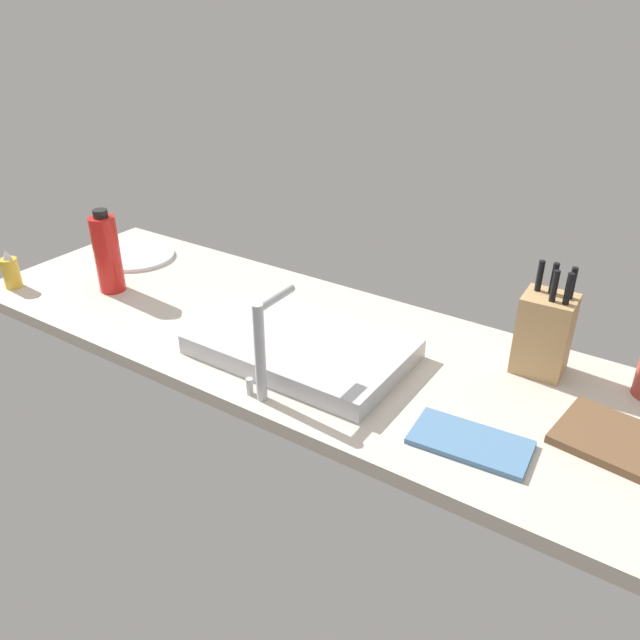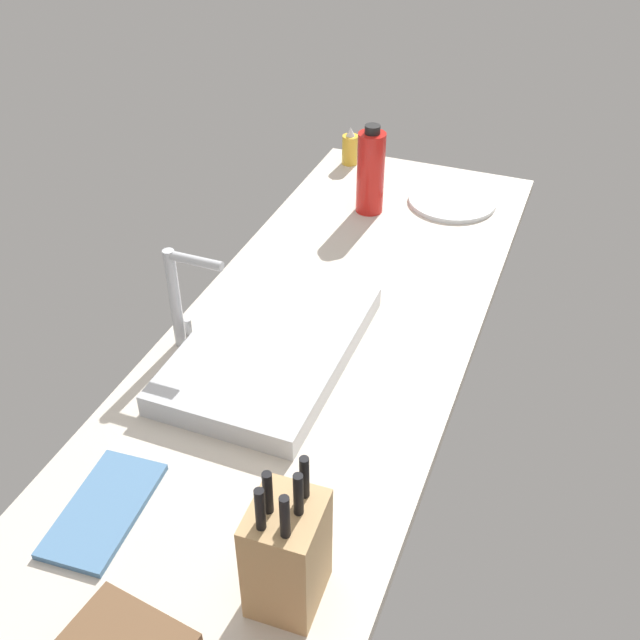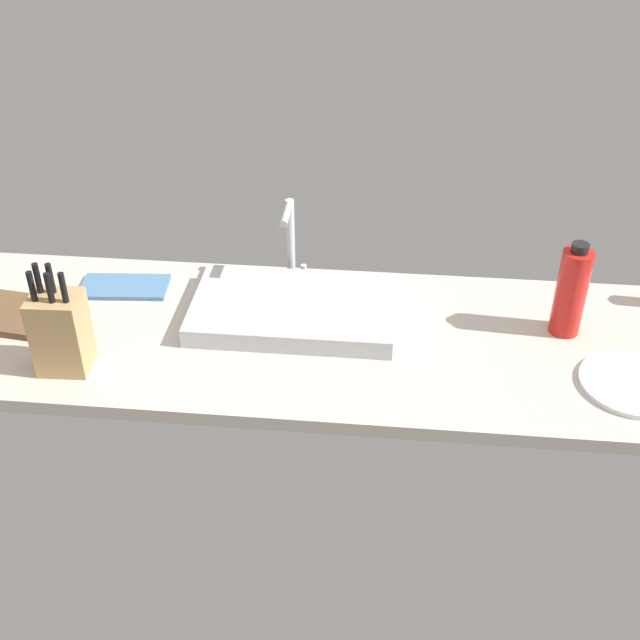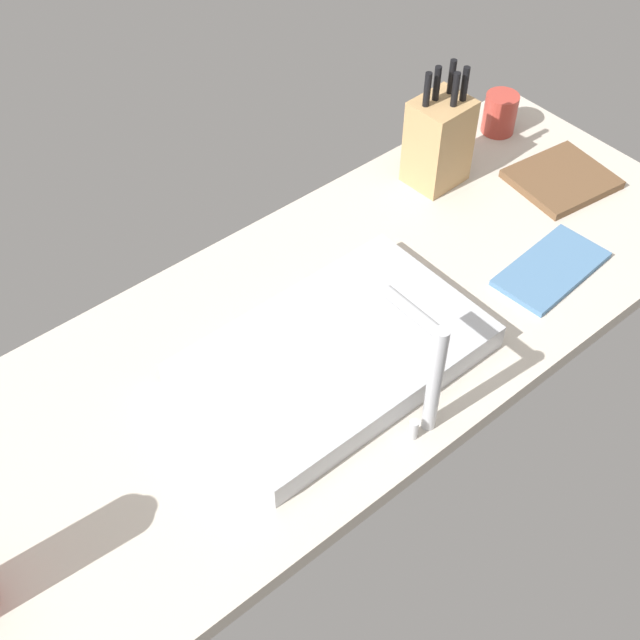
{
  "view_description": "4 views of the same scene",
  "coord_description": "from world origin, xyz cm",
  "px_view_note": "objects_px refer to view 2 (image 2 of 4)",
  "views": [
    {
      "loc": [
        -83.86,
        115.13,
        85.88
      ],
      "look_at": [
        -6.73,
        -1.09,
        9.54
      ],
      "focal_mm": 35.38,
      "sensor_mm": 36.0,
      "label": 1
    },
    {
      "loc": [
        -116.93,
        -47.0,
        105.09
      ],
      "look_at": [
        -1.17,
        -1.65,
        11.49
      ],
      "focal_mm": 42.15,
      "sensor_mm": 36.0,
      "label": 2
    },
    {
      "loc": [
        17.05,
        -162.22,
        119.65
      ],
      "look_at": [
        0.97,
        -2.93,
        10.13
      ],
      "focal_mm": 45.1,
      "sensor_mm": 36.0,
      "label": 3
    },
    {
      "loc": [
        56.3,
        78.64,
        119.06
      ],
      "look_at": [
        -6.91,
        3.08,
        11.43
      ],
      "focal_mm": 47.71,
      "sensor_mm": 36.0,
      "label": 4
    }
  ],
  "objects_px": {
    "dish_towel": "(104,509)",
    "knife_block": "(287,553)",
    "dinner_plate": "(452,201)",
    "soap_bottle": "(350,148)",
    "faucet": "(180,292)",
    "sink_basin": "(271,347)",
    "water_bottle": "(371,172)"
  },
  "relations": [
    {
      "from": "dish_towel",
      "to": "knife_block",
      "type": "bearing_deg",
      "value": -94.81
    },
    {
      "from": "knife_block",
      "to": "dinner_plate",
      "type": "distance_m",
      "value": 1.32
    },
    {
      "from": "soap_bottle",
      "to": "dinner_plate",
      "type": "relative_size",
      "value": 0.48
    },
    {
      "from": "dish_towel",
      "to": "dinner_plate",
      "type": "bearing_deg",
      "value": -12.69
    },
    {
      "from": "faucet",
      "to": "soap_bottle",
      "type": "relative_size",
      "value": 1.98
    },
    {
      "from": "sink_basin",
      "to": "dinner_plate",
      "type": "bearing_deg",
      "value": -13.72
    },
    {
      "from": "soap_bottle",
      "to": "dinner_plate",
      "type": "height_order",
      "value": "soap_bottle"
    },
    {
      "from": "water_bottle",
      "to": "dish_towel",
      "type": "distance_m",
      "value": 1.17
    },
    {
      "from": "dinner_plate",
      "to": "soap_bottle",
      "type": "bearing_deg",
      "value": 69.1
    },
    {
      "from": "soap_bottle",
      "to": "sink_basin",
      "type": "bearing_deg",
      "value": -170.42
    },
    {
      "from": "sink_basin",
      "to": "soap_bottle",
      "type": "relative_size",
      "value": 4.34
    },
    {
      "from": "faucet",
      "to": "water_bottle",
      "type": "height_order",
      "value": "water_bottle"
    },
    {
      "from": "knife_block",
      "to": "water_bottle",
      "type": "height_order",
      "value": "knife_block"
    },
    {
      "from": "faucet",
      "to": "dish_towel",
      "type": "distance_m",
      "value": 0.47
    },
    {
      "from": "sink_basin",
      "to": "dish_towel",
      "type": "xyz_separation_m",
      "value": [
        -0.48,
        0.09,
        -0.02
      ]
    },
    {
      "from": "dish_towel",
      "to": "sink_basin",
      "type": "bearing_deg",
      "value": -10.92
    },
    {
      "from": "water_bottle",
      "to": "dish_towel",
      "type": "bearing_deg",
      "value": 175.88
    },
    {
      "from": "sink_basin",
      "to": "knife_block",
      "type": "relative_size",
      "value": 1.93
    },
    {
      "from": "water_bottle",
      "to": "dinner_plate",
      "type": "xyz_separation_m",
      "value": [
        0.13,
        -0.21,
        -0.11
      ]
    },
    {
      "from": "sink_basin",
      "to": "water_bottle",
      "type": "xyz_separation_m",
      "value": [
        0.68,
        0.01,
        0.09
      ]
    },
    {
      "from": "sink_basin",
      "to": "dinner_plate",
      "type": "xyz_separation_m",
      "value": [
        0.81,
        -0.2,
        -0.02
      ]
    },
    {
      "from": "water_bottle",
      "to": "sink_basin",
      "type": "bearing_deg",
      "value": -179.29
    },
    {
      "from": "soap_bottle",
      "to": "water_bottle",
      "type": "relative_size",
      "value": 0.48
    },
    {
      "from": "sink_basin",
      "to": "dish_towel",
      "type": "bearing_deg",
      "value": 169.08
    },
    {
      "from": "faucet",
      "to": "dish_towel",
      "type": "height_order",
      "value": "faucet"
    },
    {
      "from": "knife_block",
      "to": "water_bottle",
      "type": "relative_size",
      "value": 1.07
    },
    {
      "from": "sink_basin",
      "to": "dish_towel",
      "type": "relative_size",
      "value": 2.2
    },
    {
      "from": "faucet",
      "to": "water_bottle",
      "type": "distance_m",
      "value": 0.73
    },
    {
      "from": "sink_basin",
      "to": "dinner_plate",
      "type": "distance_m",
      "value": 0.83
    },
    {
      "from": "soap_bottle",
      "to": "dinner_plate",
      "type": "distance_m",
      "value": 0.39
    },
    {
      "from": "knife_block",
      "to": "soap_bottle",
      "type": "height_order",
      "value": "knife_block"
    },
    {
      "from": "sink_basin",
      "to": "soap_bottle",
      "type": "height_order",
      "value": "soap_bottle"
    }
  ]
}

